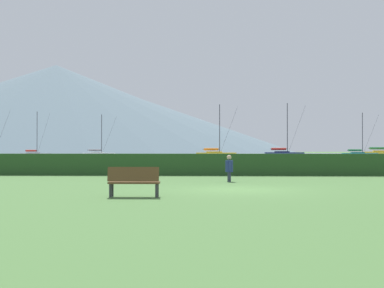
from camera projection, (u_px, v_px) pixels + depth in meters
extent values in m
plane|color=#477038|center=(237.00, 190.00, 18.63)|extent=(1000.00, 1000.00, 0.00)
cube|color=#8499A8|center=(214.00, 155.00, 155.52)|extent=(320.00, 246.00, 0.00)
cube|color=#284C23|center=(227.00, 164.00, 29.63)|extent=(80.00, 1.20, 1.27)
cube|color=#9E9EA3|center=(35.00, 156.00, 97.47)|extent=(6.05, 3.09, 0.91)
cone|color=#9E9EA3|center=(50.00, 156.00, 96.69)|extent=(1.12, 0.95, 0.77)
cube|color=gray|center=(33.00, 154.00, 97.55)|extent=(2.38, 1.78, 0.58)
cylinder|color=#333338|center=(37.00, 133.00, 97.41)|extent=(0.12, 0.12, 8.52)
cylinder|color=#333338|center=(31.00, 151.00, 97.67)|extent=(2.56, 0.61, 0.10)
cylinder|color=red|center=(31.00, 151.00, 97.67)|extent=(2.23, 0.80, 0.36)
cylinder|color=#333338|center=(43.00, 134.00, 97.08)|extent=(2.69, 0.57, 8.10)
cube|color=gold|center=(216.00, 156.00, 89.61)|extent=(7.26, 3.90, 1.08)
cone|color=gold|center=(238.00, 156.00, 88.55)|extent=(1.36, 1.17, 0.92)
cube|color=gold|center=(214.00, 153.00, 89.72)|extent=(2.88, 2.20, 0.69)
cylinder|color=#333338|center=(220.00, 130.00, 89.51)|extent=(0.14, 0.14, 9.09)
cylinder|color=#333338|center=(211.00, 149.00, 89.88)|extent=(3.05, 0.83, 0.12)
cylinder|color=orange|center=(211.00, 149.00, 89.88)|extent=(2.67, 1.03, 0.43)
cylinder|color=#333338|center=(229.00, 131.00, 89.07)|extent=(3.20, 0.79, 8.64)
cube|color=#19707A|center=(360.00, 156.00, 92.40)|extent=(6.35, 2.69, 0.97)
cone|color=#19707A|center=(379.00, 156.00, 91.93)|extent=(1.13, 0.92, 0.82)
cube|color=#16646E|center=(358.00, 154.00, 92.45)|extent=(2.42, 1.69, 0.62)
cylinder|color=#333338|center=(362.00, 134.00, 92.38)|extent=(0.12, 0.12, 7.91)
cylinder|color=#333338|center=(355.00, 150.00, 92.52)|extent=(2.78, 0.37, 0.11)
cylinder|color=#2D7542|center=(355.00, 150.00, 92.52)|extent=(2.39, 0.61, 0.39)
cylinder|color=#333338|center=(371.00, 135.00, 92.19)|extent=(2.92, 0.30, 7.52)
cube|color=navy|center=(284.00, 155.00, 93.27)|extent=(7.18, 2.68, 1.12)
cone|color=navy|center=(306.00, 155.00, 92.97)|extent=(1.25, 0.99, 0.95)
cube|color=#1B2449|center=(282.00, 153.00, 93.30)|extent=(2.70, 1.79, 0.71)
cylinder|color=#333338|center=(287.00, 129.00, 93.29)|extent=(0.14, 0.14, 9.67)
cylinder|color=#333338|center=(279.00, 149.00, 93.35)|extent=(3.20, 0.23, 0.12)
cylinder|color=red|center=(279.00, 149.00, 93.35)|extent=(2.73, 0.54, 0.45)
cylinder|color=#333338|center=(296.00, 130.00, 93.16)|extent=(3.37, 0.15, 9.20)
cube|color=white|center=(99.00, 155.00, 99.00)|extent=(6.30, 2.28, 0.98)
cone|color=white|center=(117.00, 155.00, 98.94)|extent=(1.09, 0.86, 0.84)
cube|color=silver|center=(97.00, 153.00, 99.01)|extent=(2.35, 1.55, 0.63)
cylinder|color=#333338|center=(102.00, 135.00, 99.04)|extent=(0.13, 0.13, 8.04)
cylinder|color=#333338|center=(95.00, 150.00, 99.03)|extent=(2.81, 0.17, 0.11)
cylinder|color=gray|center=(95.00, 150.00, 99.03)|extent=(2.40, 0.44, 0.39)
cylinder|color=#333338|center=(109.00, 136.00, 99.02)|extent=(2.97, 0.09, 7.65)
cone|color=#236B38|center=(11.00, 157.00, 73.51)|extent=(1.02, 0.82, 0.77)
cylinder|color=#333338|center=(2.00, 133.00, 73.69)|extent=(2.72, 0.18, 6.98)
cube|color=gold|center=(383.00, 155.00, 100.84)|extent=(8.16, 4.02, 1.23)
cube|color=gold|center=(381.00, 152.00, 100.94)|extent=(3.19, 2.36, 0.78)
cylinder|color=#333338|center=(377.00, 148.00, 101.09)|extent=(3.48, 0.76, 0.13)
cylinder|color=#2D7542|center=(377.00, 148.00, 101.09)|extent=(3.03, 1.01, 0.49)
cube|color=brown|center=(134.00, 183.00, 15.74)|extent=(1.60, 0.46, 0.06)
cube|color=brown|center=(133.00, 174.00, 15.56)|extent=(1.60, 0.14, 0.45)
cylinder|color=#333338|center=(158.00, 189.00, 15.88)|extent=(0.08, 0.08, 0.45)
cylinder|color=#333338|center=(112.00, 189.00, 15.93)|extent=(0.08, 0.08, 0.45)
cylinder|color=#333338|center=(156.00, 190.00, 15.55)|extent=(0.08, 0.08, 0.45)
cylinder|color=#333338|center=(110.00, 190.00, 15.60)|extent=(0.08, 0.08, 0.45)
cylinder|color=#2D3347|center=(229.00, 177.00, 23.36)|extent=(0.14, 0.14, 0.45)
cylinder|color=#2D3347|center=(229.00, 177.00, 23.54)|extent=(0.14, 0.14, 0.45)
cylinder|color=navy|center=(229.00, 166.00, 23.46)|extent=(0.36, 0.36, 0.55)
cylinder|color=navy|center=(230.00, 166.00, 23.22)|extent=(0.09, 0.09, 0.49)
cylinder|color=navy|center=(228.00, 165.00, 23.70)|extent=(0.09, 0.09, 0.49)
sphere|color=tan|center=(229.00, 157.00, 23.46)|extent=(0.22, 0.22, 0.22)
cone|color=slate|center=(56.00, 109.00, 350.92)|extent=(304.83, 304.83, 61.33)
cone|color=slate|center=(115.00, 121.00, 350.65)|extent=(250.58, 250.58, 43.86)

